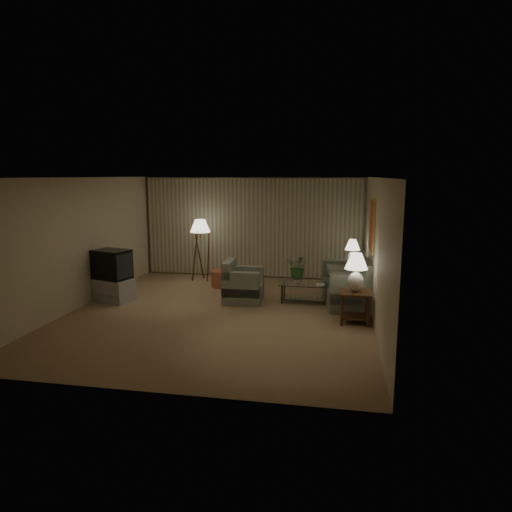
{
  "coord_description": "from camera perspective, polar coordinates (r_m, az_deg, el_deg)",
  "views": [
    {
      "loc": [
        2.31,
        -8.62,
        2.74
      ],
      "look_at": [
        0.63,
        0.6,
        1.08
      ],
      "focal_mm": 32.0,
      "sensor_mm": 36.0,
      "label": 1
    }
  ],
  "objects": [
    {
      "name": "side_table_near",
      "position": [
        8.79,
        12.24,
        -5.53
      ],
      "size": [
        0.57,
        0.57,
        0.6
      ],
      "color": "#3D2310",
      "rests_on": "ground"
    },
    {
      "name": "armchair",
      "position": [
        10.01,
        -1.59,
        -3.7
      ],
      "size": [
        0.93,
        0.88,
        0.72
      ],
      "rotation": [
        0.0,
        0.0,
        1.61
      ],
      "color": "gray",
      "rests_on": "ground"
    },
    {
      "name": "floor_lamp",
      "position": [
        12.03,
        -6.94,
        0.91
      ],
      "size": [
        0.52,
        0.52,
        1.61
      ],
      "color": "#3D2310",
      "rests_on": "ground"
    },
    {
      "name": "tv_cabinet",
      "position": [
        10.57,
        -17.41,
        -4.04
      ],
      "size": [
        1.16,
        1.02,
        0.5
      ],
      "primitive_type": "cube",
      "rotation": [
        0.0,
        0.0,
        -0.3
      ],
      "color": "#9B9B9D",
      "rests_on": "ground"
    },
    {
      "name": "crt_tv",
      "position": [
        10.45,
        -17.57,
        -1.0
      ],
      "size": [
        1.05,
        0.95,
        0.64
      ],
      "primitive_type": "cube",
      "rotation": [
        0.0,
        0.0,
        -0.3
      ],
      "color": "black",
      "rests_on": "tv_cabinet"
    },
    {
      "name": "book",
      "position": [
        9.9,
        7.54,
        -3.56
      ],
      "size": [
        0.18,
        0.24,
        0.02
      ],
      "primitive_type": "imported",
      "rotation": [
        0.0,
        0.0,
        0.03
      ],
      "color": "olive",
      "rests_on": "coffee_table"
    },
    {
      "name": "sofa",
      "position": [
        10.09,
        11.16,
        -3.58
      ],
      "size": [
        2.01,
        1.35,
        0.79
      ],
      "rotation": [
        0.0,
        0.0,
        -1.44
      ],
      "color": "gray",
      "rests_on": "ground"
    },
    {
      "name": "side_table_far",
      "position": [
        11.31,
        11.85,
        -2.07
      ],
      "size": [
        0.54,
        0.45,
        0.6
      ],
      "color": "#3D2310",
      "rests_on": "ground"
    },
    {
      "name": "room_shell",
      "position": [
        10.43,
        -2.37,
        4.59
      ],
      "size": [
        6.04,
        7.02,
        2.72
      ],
      "color": "beige",
      "rests_on": "ground"
    },
    {
      "name": "coffee_table",
      "position": [
        10.05,
        6.12,
        -4.2
      ],
      "size": [
        1.09,
        0.6,
        0.41
      ],
      "color": "silver",
      "rests_on": "ground"
    },
    {
      "name": "ottoman",
      "position": [
        11.4,
        -4.05,
        -2.81
      ],
      "size": [
        0.66,
        0.66,
        0.41
      ],
      "primitive_type": "cylinder",
      "rotation": [
        0.0,
        0.0,
        -0.08
      ],
      "color": "#A55837",
      "rests_on": "ground"
    },
    {
      "name": "vase",
      "position": [
        10.01,
        5.29,
        -2.96
      ],
      "size": [
        0.18,
        0.18,
        0.16
      ],
      "primitive_type": "imported",
      "rotation": [
        0.0,
        0.0,
        -0.22
      ],
      "color": "white",
      "rests_on": "coffee_table"
    },
    {
      "name": "flowers",
      "position": [
        9.94,
        5.32,
        -1.04
      ],
      "size": [
        0.6,
        0.57,
        0.52
      ],
      "primitive_type": "imported",
      "rotation": [
        0.0,
        0.0,
        -0.43
      ],
      "color": "#2F672D",
      "rests_on": "vase"
    },
    {
      "name": "ground",
      "position": [
        9.33,
        -4.49,
        -7.05
      ],
      "size": [
        7.0,
        7.0,
        0.0
      ],
      "primitive_type": "plane",
      "color": "#9D7856",
      "rests_on": "ground"
    },
    {
      "name": "table_lamp_near",
      "position": [
        8.64,
        12.4,
        -1.6
      ],
      "size": [
        0.42,
        0.42,
        0.73
      ],
      "color": "white",
      "rests_on": "side_table_near"
    },
    {
      "name": "table_lamp_far",
      "position": [
        11.21,
        11.96,
        0.74
      ],
      "size": [
        0.36,
        0.36,
        0.62
      ],
      "color": "white",
      "rests_on": "side_table_far"
    }
  ]
}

